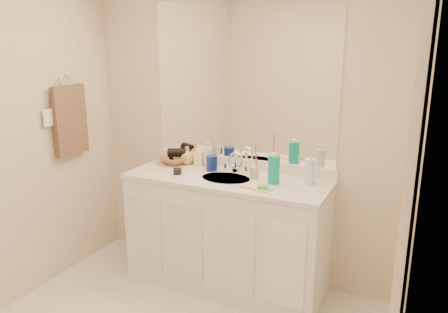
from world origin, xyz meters
TOP-DOWN VIEW (x-y plane):
  - wall_back at (0.00, 1.30)m, footprint 2.60×0.02m
  - wall_right at (1.30, 0.00)m, footprint 0.02×2.60m
  - vanity_cabinet at (0.00, 1.02)m, footprint 1.50×0.55m
  - countertop at (0.00, 1.02)m, footprint 1.52×0.57m
  - backsplash at (0.00, 1.29)m, footprint 1.52×0.03m
  - sink_basin at (0.00, 1.00)m, footprint 0.37×0.37m
  - faucet at (0.00, 1.18)m, footprint 0.02×0.02m
  - mirror at (0.00, 1.29)m, footprint 1.48×0.01m
  - blue_mug at (-0.18, 1.13)m, footprint 0.10×0.10m
  - tan_cup at (0.19, 1.10)m, footprint 0.07×0.07m
  - toothbrush at (0.20, 1.10)m, footprint 0.01×0.04m
  - mouthwash_bottle at (0.36, 1.04)m, footprint 0.09×0.09m
  - clear_pump_bottle at (0.59, 1.13)m, footprint 0.07×0.07m
  - soap_dish at (0.35, 0.86)m, footprint 0.12×0.11m
  - green_soap at (0.35, 0.86)m, footprint 0.07×0.06m
  - orange_comb at (0.23, 0.86)m, footprint 0.11×0.03m
  - dark_jar at (-0.37, 0.93)m, footprint 0.07×0.07m
  - soap_bottle_white at (-0.25, 1.22)m, footprint 0.09×0.09m
  - soap_bottle_cream at (-0.34, 1.23)m, footprint 0.08×0.08m
  - soap_bottle_yellow at (-0.45, 1.22)m, footprint 0.13×0.13m
  - wicker_basket at (-0.55, 1.19)m, footprint 0.29×0.29m
  - hair_dryer at (-0.53, 1.19)m, footprint 0.16×0.13m
  - towel_ring at (-1.27, 0.77)m, footprint 0.01×0.11m
  - hand_towel at (-1.25, 0.77)m, footprint 0.04×0.32m
  - switch_plate at (-1.27, 0.57)m, footprint 0.01×0.08m
  - door at (1.29, -0.30)m, footprint 0.02×0.82m

SIDE VIEW (x-z plane):
  - vanity_cabinet at x=0.00m, z-range 0.00..0.85m
  - countertop at x=0.00m, z-range 0.85..0.88m
  - sink_basin at x=0.00m, z-range 0.86..0.88m
  - orange_comb at x=0.23m, z-range 0.88..0.88m
  - soap_dish at x=0.35m, z-range 0.88..0.89m
  - dark_jar at x=-0.37m, z-range 0.88..0.92m
  - green_soap at x=0.35m, z-range 0.89..0.92m
  - wicker_basket at x=-0.55m, z-range 0.88..0.94m
  - backsplash at x=0.00m, z-range 0.88..0.96m
  - tan_cup at x=0.19m, z-range 0.88..0.97m
  - faucet at x=0.00m, z-range 0.88..0.99m
  - blue_mug at x=-0.18m, z-range 0.88..1.00m
  - soap_bottle_yellow at x=-0.45m, z-range 0.88..1.03m
  - soap_bottle_cream at x=-0.34m, z-range 0.88..1.05m
  - clear_pump_bottle at x=0.59m, z-range 0.88..1.06m
  - hair_dryer at x=-0.53m, z-range 0.93..1.01m
  - mouthwash_bottle at x=0.36m, z-range 0.88..1.08m
  - soap_bottle_white at x=-0.25m, z-range 0.88..1.08m
  - door at x=1.29m, z-range 0.00..2.00m
  - toothbrush at x=0.20m, z-range 0.92..1.14m
  - wall_back at x=0.00m, z-range 0.00..2.40m
  - wall_right at x=1.30m, z-range 0.00..2.40m
  - hand_towel at x=-1.25m, z-range 0.98..1.52m
  - switch_plate at x=-1.27m, z-range 1.24..1.36m
  - towel_ring at x=-1.27m, z-range 1.49..1.61m
  - mirror at x=0.00m, z-range 0.96..2.16m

